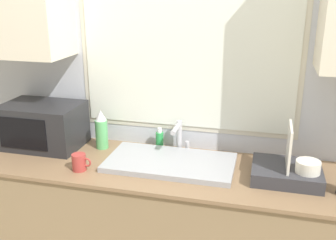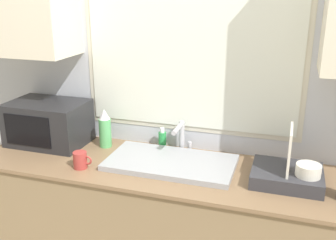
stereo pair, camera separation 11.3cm
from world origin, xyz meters
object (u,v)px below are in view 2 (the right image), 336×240
(soap_bottle, at_px, (162,140))
(mug_near_sink, at_px, (80,160))
(faucet, at_px, (181,134))
(microwave, at_px, (48,123))
(spray_bottle, at_px, (105,129))
(dish_rack, at_px, (289,173))

(soap_bottle, distance_m, mug_near_sink, 0.52)
(faucet, relative_size, mug_near_sink, 1.71)
(microwave, bearing_deg, faucet, 7.45)
(faucet, relative_size, soap_bottle, 1.41)
(spray_bottle, bearing_deg, dish_rack, -8.03)
(soap_bottle, relative_size, mug_near_sink, 1.21)
(dish_rack, bearing_deg, soap_bottle, 162.76)
(faucet, distance_m, soap_bottle, 0.14)
(dish_rack, distance_m, soap_bottle, 0.78)
(microwave, bearing_deg, spray_bottle, 8.62)
(faucet, distance_m, mug_near_sink, 0.60)
(microwave, relative_size, dish_rack, 1.36)
(dish_rack, bearing_deg, spray_bottle, 171.97)
(microwave, xyz_separation_m, dish_rack, (1.45, -0.10, -0.08))
(spray_bottle, distance_m, mug_near_sink, 0.33)
(soap_bottle, bearing_deg, mug_near_sink, -130.27)
(faucet, height_order, dish_rack, dish_rack)
(dish_rack, xyz_separation_m, spray_bottle, (-1.09, 0.15, 0.06))
(dish_rack, relative_size, spray_bottle, 1.45)
(microwave, height_order, dish_rack, dish_rack)
(spray_bottle, height_order, mug_near_sink, spray_bottle)
(mug_near_sink, bearing_deg, microwave, 144.41)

